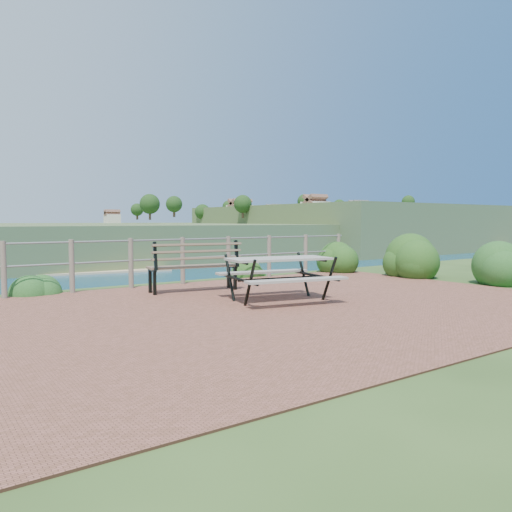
{
  "coord_description": "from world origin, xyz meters",
  "views": [
    {
      "loc": [
        -4.82,
        -6.22,
        1.37
      ],
      "look_at": [
        0.2,
        0.92,
        0.75
      ],
      "focal_mm": 35.0,
      "sensor_mm": 36.0,
      "label": 1
    }
  ],
  "objects": [
    {
      "name": "ground",
      "position": [
        0.0,
        0.0,
        0.0
      ],
      "size": [
        10.0,
        7.0,
        0.12
      ],
      "primitive_type": "cube",
      "color": "brown",
      "rests_on": "ground"
    },
    {
      "name": "safety_railing",
      "position": [
        0.0,
        3.35,
        0.57
      ],
      "size": [
        9.4,
        0.1,
        1.0
      ],
      "color": "#6B5B4C",
      "rests_on": "ground"
    },
    {
      "name": "distant_bay",
      "position": [
        173.07,
        202.61,
        -1.52
      ],
      "size": [
        290.0,
        232.36,
        24.0
      ],
      "color": "#3A562B",
      "rests_on": "ground"
    },
    {
      "name": "picnic_table",
      "position": [
        0.31,
        0.4,
        0.47
      ],
      "size": [
        1.83,
        1.47,
        0.73
      ],
      "rotation": [
        0.0,
        0.0,
        -0.2
      ],
      "color": "gray",
      "rests_on": "ground"
    },
    {
      "name": "park_bench",
      "position": [
        -0.34,
        2.23,
        0.64
      ],
      "size": [
        1.77,
        0.69,
        0.97
      ],
      "rotation": [
        0.0,
        0.0,
        -0.15
      ],
      "color": "brown",
      "rests_on": "ground"
    },
    {
      "name": "shrub_right_front",
      "position": [
        5.02,
        1.59,
        0.0
      ],
      "size": [
        1.32,
        1.32,
        1.87
      ],
      "primitive_type": "ellipsoid",
      "color": "#174916",
      "rests_on": "ground"
    },
    {
      "name": "shrub_right_back",
      "position": [
        5.64,
        -0.51,
        0.0
      ],
      "size": [
        1.2,
        1.2,
        1.71
      ],
      "primitive_type": "ellipsoid",
      "color": "#1E491B",
      "rests_on": "ground"
    },
    {
      "name": "shrub_right_edge",
      "position": [
        4.57,
        3.37,
        0.0
      ],
      "size": [
        1.03,
        1.03,
        1.48
      ],
      "primitive_type": "ellipsoid",
      "color": "#174916",
      "rests_on": "ground"
    },
    {
      "name": "shrub_lip_west",
      "position": [
        -2.86,
        3.74,
        0.0
      ],
      "size": [
        0.77,
        0.77,
        0.52
      ],
      "primitive_type": "ellipsoid",
      "color": "#1E491B",
      "rests_on": "ground"
    },
    {
      "name": "shrub_lip_east",
      "position": [
        2.22,
        4.15,
        0.0
      ],
      "size": [
        0.83,
        0.83,
        0.59
      ],
      "primitive_type": "ellipsoid",
      "color": "#174916",
      "rests_on": "ground"
    }
  ]
}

